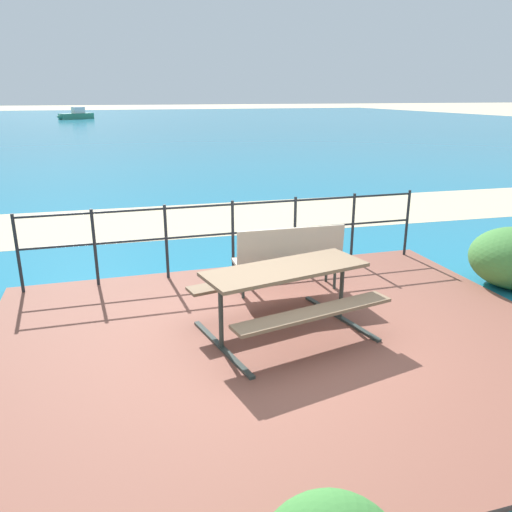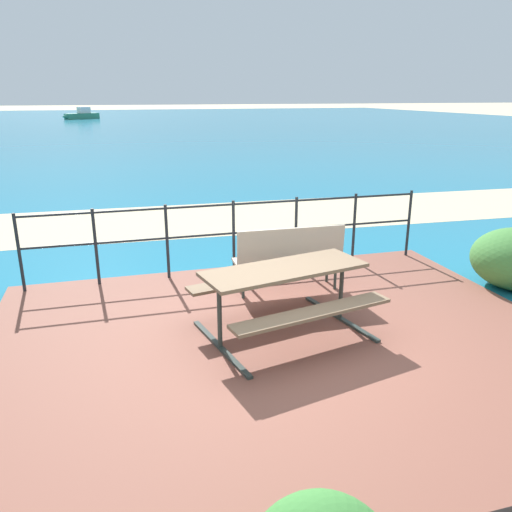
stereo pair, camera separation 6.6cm
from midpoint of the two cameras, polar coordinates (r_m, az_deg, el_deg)
The scene contains 8 objects.
ground_plane at distance 5.64m, azimuth 3.59°, elevation -10.10°, with size 240.00×240.00×0.00m, color beige.
patio_paving at distance 5.63m, azimuth 3.59°, elevation -9.83°, with size 6.40×5.20×0.06m, color brown.
sea_water at distance 44.80m, azimuth -14.05°, elevation 14.01°, with size 90.00×90.00×0.01m, color teal.
beach_strip at distance 11.19m, azimuth -6.70°, elevation 4.13°, with size 54.00×3.06×0.01m, color beige.
picnic_table at distance 5.56m, azimuth 3.57°, elevation -3.13°, with size 2.06×1.74×0.78m.
park_bench at distance 6.75m, azimuth 4.04°, elevation 0.29°, with size 1.47×0.45×0.92m.
railing_fence at distance 7.51m, azimuth -2.29°, elevation 3.09°, with size 5.94×0.04×1.09m.
boat_near at distance 58.51m, azimuth -19.02°, elevation 14.79°, with size 3.82×2.97×1.23m.
Camera 2 is at (-1.66, -4.70, 2.64)m, focal length 35.52 mm.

